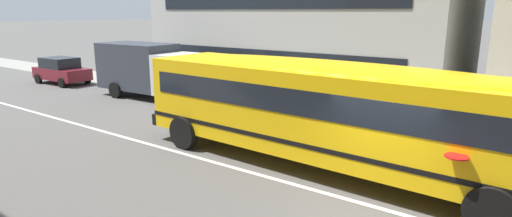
{
  "coord_description": "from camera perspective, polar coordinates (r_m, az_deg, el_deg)",
  "views": [
    {
      "loc": [
        2.98,
        -8.78,
        4.46
      ],
      "look_at": [
        -3.94,
        0.8,
        1.66
      ],
      "focal_mm": 28.84,
      "sensor_mm": 36.0,
      "label": 1
    }
  ],
  "objects": [
    {
      "name": "school_bus",
      "position": [
        11.72,
        10.84,
        0.2
      ],
      "size": [
        13.99,
        3.58,
        3.11
      ],
      "rotation": [
        0.0,
        0.0,
        -0.03
      ],
      "color": "yellow",
      "rests_on": "ground_plane"
    },
    {
      "name": "lane_centreline",
      "position": [
        10.29,
        15.75,
        -12.89
      ],
      "size": [
        110.0,
        0.16,
        0.01
      ],
      "primitive_type": "cube",
      "color": "silver",
      "rests_on": "ground_plane"
    },
    {
      "name": "ground_plane",
      "position": [
        10.29,
        15.75,
        -12.9
      ],
      "size": [
        400.0,
        400.0,
        0.0
      ],
      "primitive_type": "plane",
      "color": "#54514F"
    },
    {
      "name": "parked_car_maroon_far_corner",
      "position": [
        28.71,
        -25.39,
        4.81
      ],
      "size": [
        3.95,
        1.98,
        1.64
      ],
      "rotation": [
        0.0,
        0.0,
        0.03
      ],
      "color": "maroon",
      "rests_on": "ground_plane"
    },
    {
      "name": "box_truck",
      "position": [
        22.37,
        -14.69,
        5.39
      ],
      "size": [
        6.12,
        2.66,
        2.82
      ],
      "rotation": [
        0.0,
        0.0,
        0.04
      ],
      "color": "silver",
      "rests_on": "ground_plane"
    },
    {
      "name": "sidewalk_far",
      "position": [
        17.41,
        24.74,
        -2.76
      ],
      "size": [
        120.0,
        3.0,
        0.01
      ],
      "primitive_type": "cube",
      "color": "gray",
      "rests_on": "ground_plane"
    }
  ]
}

